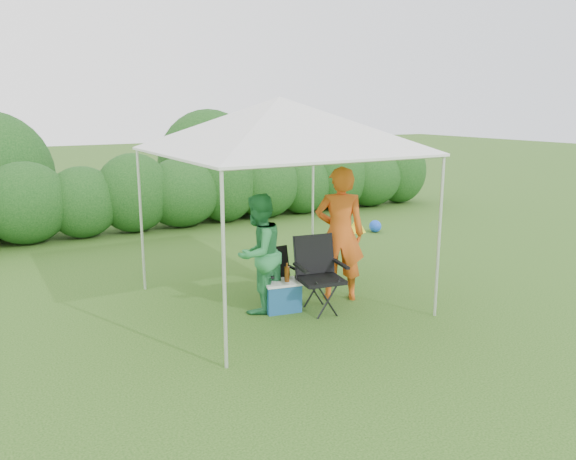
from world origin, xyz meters
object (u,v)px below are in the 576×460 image
chair_right (318,269)px  man (340,234)px  canopy (280,125)px  cooler (282,296)px  chair_left (278,274)px  woman (259,253)px

chair_right → man: man is taller
canopy → cooler: bearing=-116.0°
man → canopy: bearing=11.1°
chair_left → woman: (-0.31, -0.01, 0.34)m
man → woman: 1.23m
canopy → chair_left: canopy is taller
cooler → woman: bearing=160.0°
chair_right → woman: woman is taller
man → cooler: man is taller
canopy → chair_left: bearing=-127.0°
cooler → chair_right: bearing=-13.9°
chair_left → cooler: size_ratio=1.50×
man → woman: man is taller
canopy → chair_right: canopy is taller
canopy → cooler: size_ratio=5.71×
man → cooler: bearing=32.7°
chair_right → cooler: bearing=165.7°
canopy → man: bearing=-20.6°
chair_left → cooler: (-0.04, -0.17, -0.25)m
chair_left → cooler: bearing=-105.6°
canopy → woman: canopy is taller
chair_right → man: bearing=33.7°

